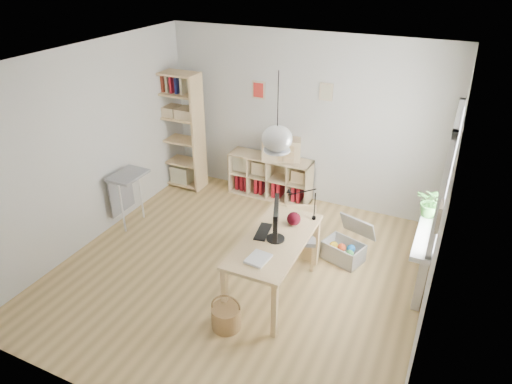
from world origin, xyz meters
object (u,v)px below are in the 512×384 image
at_px(chair, 300,232).
at_px(monitor, 276,220).
at_px(desk, 275,246).
at_px(tall_bookshelf, 178,126).
at_px(storage_chest, 346,247).
at_px(drawer_chest, 281,149).
at_px(cube_shelf, 270,179).

distance_m(chair, monitor, 0.90).
height_order(desk, monitor, monitor).
distance_m(tall_bookshelf, storage_chest, 3.47).
bearing_deg(drawer_chest, desk, -89.30).
distance_m(storage_chest, monitor, 1.45).
distance_m(cube_shelf, monitor, 2.56).
distance_m(desk, cube_shelf, 2.48).
relative_size(desk, cube_shelf, 1.07).
bearing_deg(chair, monitor, -115.81).
distance_m(desk, drawer_chest, 2.35).
bearing_deg(chair, desk, -116.61).
bearing_deg(monitor, cube_shelf, 94.35).
relative_size(cube_shelf, storage_chest, 1.97).
distance_m(desk, chair, 0.73).
bearing_deg(storage_chest, cube_shelf, 161.85).
relative_size(cube_shelf, monitor, 2.70).
height_order(tall_bookshelf, storage_chest, tall_bookshelf).
height_order(storage_chest, drawer_chest, drawer_chest).
bearing_deg(storage_chest, monitor, -103.16).
distance_m(monitor, drawer_chest, 2.34).
relative_size(chair, drawer_chest, 1.30).
height_order(tall_bookshelf, monitor, tall_bookshelf).
relative_size(desk, monitor, 2.89).
relative_size(monitor, drawer_chest, 0.85).
bearing_deg(storage_chest, drawer_chest, 159.02).
xyz_separation_m(cube_shelf, monitor, (1.03, -2.23, 0.71)).
xyz_separation_m(desk, monitor, (0.01, -0.00, 0.36)).
xyz_separation_m(cube_shelf, storage_chest, (1.65, -1.22, -0.12)).
relative_size(desk, storage_chest, 2.12).
bearing_deg(desk, cube_shelf, 114.61).
bearing_deg(monitor, drawer_chest, 90.09).
bearing_deg(desk, monitor, -9.49).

